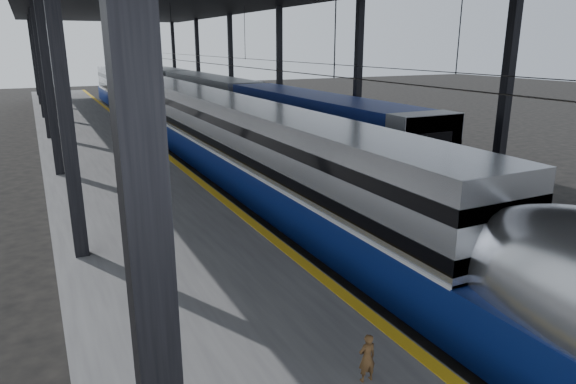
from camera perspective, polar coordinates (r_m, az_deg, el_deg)
ground at (r=12.83m, az=8.57°, el=-14.38°), size 160.00×160.00×0.00m
platform at (r=29.73m, az=-19.99°, el=3.56°), size 6.00×80.00×1.00m
yellow_strip at (r=30.04m, az=-14.78°, el=5.11°), size 0.30×80.00×0.01m
rails at (r=31.64m, az=-5.40°, el=4.40°), size 6.52×80.00×0.16m
tgv_train at (r=32.92m, az=-11.17°, el=7.76°), size 2.76×65.20×3.96m
second_train at (r=44.42m, az=-8.59°, el=10.15°), size 2.84×56.05×3.91m
child at (r=9.09m, az=8.77°, el=-17.75°), size 0.33×0.22×0.87m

